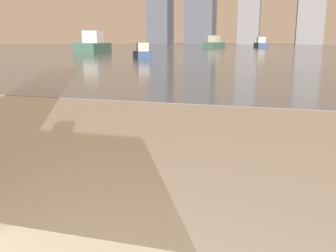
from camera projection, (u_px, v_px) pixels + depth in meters
The scene contains 5 objects.
harbor_water at pixel (275, 48), 58.36m from camera, with size 180.00×110.00×0.01m.
harbor_boat_1 at pixel (143, 53), 24.45m from camera, with size 2.14×2.88×1.03m.
harbor_boat_3 at pixel (261, 44), 60.64m from camera, with size 2.55×4.77×1.70m.
harbor_boat_4 at pixel (214, 44), 58.54m from camera, with size 2.86×5.35×1.91m.
harbor_boat_5 at pixel (93, 46), 34.13m from camera, with size 2.63×5.60×2.02m.
Camera 1 is at (0.82, 0.11, 1.19)m, focal length 40.00 mm.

